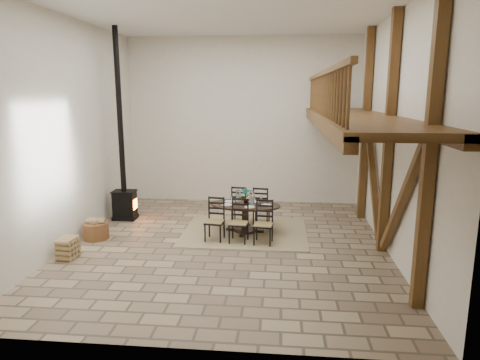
# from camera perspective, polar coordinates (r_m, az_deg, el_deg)

# --- Properties ---
(ground) EXTENTS (8.00, 8.00, 0.00)m
(ground) POSITION_cam_1_polar(r_m,az_deg,el_deg) (9.75, -1.74, -8.64)
(ground) COLOR tan
(ground) RESTS_ON ground
(room_shell) EXTENTS (7.02, 8.02, 5.01)m
(room_shell) POSITION_cam_1_polar(r_m,az_deg,el_deg) (9.07, 5.72, 9.30)
(room_shell) COLOR white
(room_shell) RESTS_ON ground
(rug) EXTENTS (3.00, 2.50, 0.02)m
(rug) POSITION_cam_1_polar(r_m,az_deg,el_deg) (10.59, 0.68, -6.89)
(rug) COLOR tan
(rug) RESTS_ON ground
(dining_table) EXTENTS (1.82, 2.04, 1.10)m
(dining_table) POSITION_cam_1_polar(r_m,az_deg,el_deg) (10.38, 0.58, -5.05)
(dining_table) COLOR black
(dining_table) RESTS_ON ground
(wood_stove) EXTENTS (0.62, 0.48, 5.00)m
(wood_stove) POSITION_cam_1_polar(r_m,az_deg,el_deg) (11.78, -15.30, 0.29)
(wood_stove) COLOR black
(wood_stove) RESTS_ON ground
(log_basket) EXTENTS (0.59, 0.59, 0.48)m
(log_basket) POSITION_cam_1_polar(r_m,az_deg,el_deg) (10.63, -18.65, -6.33)
(log_basket) COLOR brown
(log_basket) RESTS_ON ground
(log_stack) EXTENTS (0.36, 0.47, 0.45)m
(log_stack) POSITION_cam_1_polar(r_m,az_deg,el_deg) (9.60, -21.95, -8.42)
(log_stack) COLOR tan
(log_stack) RESTS_ON ground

